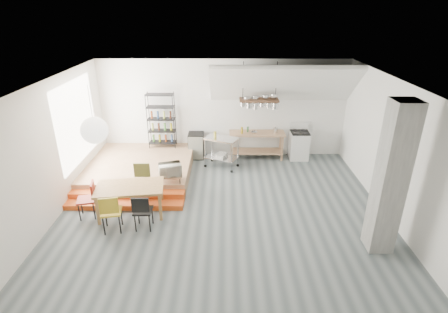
{
  "coord_description": "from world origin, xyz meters",
  "views": [
    {
      "loc": [
        0.06,
        -7.58,
        4.76
      ],
      "look_at": [
        0.03,
        0.8,
        1.08
      ],
      "focal_mm": 28.0,
      "sensor_mm": 36.0,
      "label": 1
    }
  ],
  "objects_px": {
    "stove": "(299,145)",
    "mini_fridge": "(196,146)",
    "dining_table": "(130,189)",
    "rolling_cart": "(222,148)"
  },
  "relations": [
    {
      "from": "stove",
      "to": "dining_table",
      "type": "bearing_deg",
      "value": -144.32
    },
    {
      "from": "stove",
      "to": "mini_fridge",
      "type": "relative_size",
      "value": 1.37
    },
    {
      "from": "stove",
      "to": "mini_fridge",
      "type": "bearing_deg",
      "value": 179.26
    },
    {
      "from": "dining_table",
      "to": "mini_fridge",
      "type": "xyz_separation_m",
      "value": [
        1.33,
        3.44,
        -0.24
      ]
    },
    {
      "from": "rolling_cart",
      "to": "mini_fridge",
      "type": "height_order",
      "value": "rolling_cart"
    },
    {
      "from": "mini_fridge",
      "to": "rolling_cart",
      "type": "bearing_deg",
      "value": -41.19
    },
    {
      "from": "dining_table",
      "to": "mini_fridge",
      "type": "height_order",
      "value": "mini_fridge"
    },
    {
      "from": "stove",
      "to": "mini_fridge",
      "type": "height_order",
      "value": "stove"
    },
    {
      "from": "dining_table",
      "to": "mini_fridge",
      "type": "relative_size",
      "value": 1.97
    },
    {
      "from": "stove",
      "to": "mini_fridge",
      "type": "distance_m",
      "value": 3.4
    }
  ]
}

